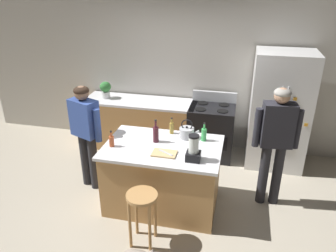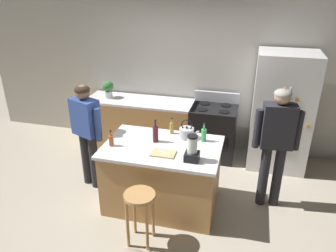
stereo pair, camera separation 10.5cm
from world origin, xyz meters
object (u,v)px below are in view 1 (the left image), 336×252
at_px(bar_stool, 142,206).
at_px(blender_appliance, 193,150).
at_px(bottle_wine, 156,134).
at_px(stove_range, 211,131).
at_px(bottle_vinegar, 172,128).
at_px(tea_kettle, 187,132).
at_px(person_by_sink_right, 276,137).
at_px(cutting_board, 164,153).
at_px(chef_knife, 166,153).
at_px(potted_plant, 106,89).
at_px(person_by_island_left, 86,128).
at_px(kitchen_island, 163,176).
at_px(bottle_cooking_sauce, 112,141).
at_px(refrigerator, 279,111).
at_px(bottle_soda, 204,134).

distance_m(bar_stool, blender_appliance, 0.87).
bearing_deg(bottle_wine, stove_range, 67.28).
xyz_separation_m(bottle_wine, bottle_vinegar, (0.15, 0.30, -0.03)).
distance_m(blender_appliance, tea_kettle, 0.60).
xyz_separation_m(person_by_sink_right, blender_appliance, (-0.97, -0.63, 0.02)).
bearing_deg(cutting_board, bar_stool, -102.37).
bearing_deg(chef_knife, cutting_board, -150.51).
distance_m(potted_plant, blender_appliance, 2.60).
relative_size(bar_stool, bottle_vinegar, 2.90).
bearing_deg(stove_range, bar_stool, -103.13).
bearing_deg(bottle_wine, chef_knife, -55.46).
distance_m(person_by_sink_right, tea_kettle, 1.16).
relative_size(bottle_vinegar, tea_kettle, 0.86).
bearing_deg(bar_stool, cutting_board, 77.63).
xyz_separation_m(bottle_wine, tea_kettle, (0.38, 0.21, -0.04)).
bearing_deg(bottle_wine, blender_appliance, -32.57).
bearing_deg(bar_stool, person_by_island_left, 139.61).
bearing_deg(bar_stool, person_by_sink_right, 37.71).
height_order(kitchen_island, stove_range, stove_range).
relative_size(bottle_cooking_sauce, chef_knife, 0.98).
bearing_deg(bar_stool, potted_plant, 120.83).
distance_m(stove_range, bottle_cooking_sauce, 2.08).
height_order(tea_kettle, chef_knife, tea_kettle).
bearing_deg(person_by_island_left, refrigerator, 25.90).
bearing_deg(person_by_sink_right, potted_plant, 157.47).
distance_m(potted_plant, tea_kettle, 2.10).
bearing_deg(person_by_island_left, cutting_board, -17.37).
height_order(person_by_sink_right, bottle_soda, person_by_sink_right).
height_order(person_by_sink_right, blender_appliance, person_by_sink_right).
xyz_separation_m(potted_plant, bottle_soda, (1.93, -1.27, -0.08)).
xyz_separation_m(person_by_sink_right, bar_stool, (-1.46, -1.13, -0.49)).
height_order(stove_range, person_by_sink_right, person_by_sink_right).
height_order(person_by_sink_right, tea_kettle, person_by_sink_right).
height_order(blender_appliance, bottle_vinegar, blender_appliance).
height_order(stove_range, bottle_cooking_sauce, bottle_cooking_sauce).
xyz_separation_m(bottle_wine, cutting_board, (0.19, -0.30, -0.11)).
height_order(bar_stool, tea_kettle, tea_kettle).
bearing_deg(bottle_vinegar, stove_range, 68.30).
bearing_deg(bar_stool, bottle_wine, 94.23).
xyz_separation_m(stove_range, bottle_vinegar, (-0.45, -1.13, 0.53)).
distance_m(person_by_sink_right, bottle_vinegar, 1.38).
xyz_separation_m(bar_stool, bottle_soda, (0.55, 1.04, 0.47)).
distance_m(cutting_board, chef_knife, 0.02).
distance_m(bottle_vinegar, cutting_board, 0.60).
distance_m(bottle_vinegar, chef_knife, 0.60).
xyz_separation_m(refrigerator, person_by_sink_right, (-0.13, -1.13, 0.07)).
distance_m(potted_plant, bottle_vinegar, 1.87).
xyz_separation_m(kitchen_island, stove_range, (0.48, 1.52, 0.01)).
height_order(bottle_vinegar, tea_kettle, tea_kettle).
relative_size(bottle_soda, tea_kettle, 0.93).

